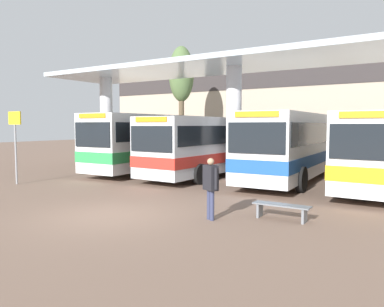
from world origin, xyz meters
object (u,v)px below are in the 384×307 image
object	(u,v)px
transit_bus_right_bay	(293,143)
waiting_bench_near_pillar	(281,208)
transit_bus_left_bay	(165,139)
info_sign_platform	(15,133)
pedestrian_waiting	(211,182)
transit_bus_center_bay	(212,143)
poplar_tree_behind_left	(181,77)
parked_car_street	(281,148)

from	to	relation	value
transit_bus_right_bay	waiting_bench_near_pillar	size ratio (longest dim) A/B	6.25
transit_bus_left_bay	info_sign_platform	size ratio (longest dim) A/B	3.65
info_sign_platform	pedestrian_waiting	world-z (taller)	info_sign_platform
transit_bus_center_bay	poplar_tree_behind_left	xyz separation A→B (m)	(-6.35, 6.44, 4.75)
transit_bus_left_bay	transit_bus_right_bay	xyz separation A→B (m)	(8.31, -0.54, -0.02)
info_sign_platform	poplar_tree_behind_left	bearing A→B (deg)	90.94
poplar_tree_behind_left	transit_bus_center_bay	bearing A→B (deg)	-45.40
transit_bus_right_bay	info_sign_platform	bearing A→B (deg)	35.36
transit_bus_center_bay	pedestrian_waiting	world-z (taller)	transit_bus_center_bay
transit_bus_left_bay	info_sign_platform	xyz separation A→B (m)	(-2.22, -8.60, 0.52)
info_sign_platform	pedestrian_waiting	distance (m)	11.04
transit_bus_right_bay	poplar_tree_behind_left	bearing A→B (deg)	-31.53
transit_bus_right_bay	waiting_bench_near_pillar	bearing A→B (deg)	103.18
transit_bus_center_bay	poplar_tree_behind_left	bearing A→B (deg)	-43.45
transit_bus_center_bay	waiting_bench_near_pillar	size ratio (longest dim) A/B	6.22
transit_bus_left_bay	poplar_tree_behind_left	size ratio (longest dim) A/B	1.39
transit_bus_center_bay	poplar_tree_behind_left	distance (m)	10.22
info_sign_platform	transit_bus_center_bay	bearing A→B (deg)	51.48
waiting_bench_near_pillar	info_sign_platform	bearing A→B (deg)	-179.20
transit_bus_left_bay	poplar_tree_behind_left	bearing A→B (deg)	-67.83
transit_bus_center_bay	pedestrian_waiting	distance (m)	9.88
waiting_bench_near_pillar	pedestrian_waiting	world-z (taller)	pedestrian_waiting
waiting_bench_near_pillar	parked_car_street	distance (m)	18.07
info_sign_platform	pedestrian_waiting	bearing A→B (deg)	-4.80
info_sign_platform	transit_bus_right_bay	bearing A→B (deg)	37.42
pedestrian_waiting	poplar_tree_behind_left	bearing A→B (deg)	154.95
waiting_bench_near_pillar	info_sign_platform	distance (m)	12.84
transit_bus_center_bay	poplar_tree_behind_left	world-z (taller)	poplar_tree_behind_left
waiting_bench_near_pillar	poplar_tree_behind_left	distance (m)	19.98
transit_bus_left_bay	transit_bus_center_bay	bearing A→B (deg)	165.22
transit_bus_center_bay	transit_bus_right_bay	distance (m)	4.42
pedestrian_waiting	parked_car_street	world-z (taller)	parked_car_street
transit_bus_left_bay	waiting_bench_near_pillar	bearing A→B (deg)	139.45
transit_bus_right_bay	info_sign_platform	distance (m)	13.26
transit_bus_right_bay	poplar_tree_behind_left	xyz separation A→B (m)	(-10.76, 6.08, 4.65)
transit_bus_center_bay	info_sign_platform	bearing A→B (deg)	53.44
transit_bus_right_bay	waiting_bench_near_pillar	xyz separation A→B (m)	(2.15, -7.87, -1.51)
transit_bus_right_bay	poplar_tree_behind_left	world-z (taller)	poplar_tree_behind_left
waiting_bench_near_pillar	parked_car_street	xyz separation A→B (m)	(-5.90, 17.06, 0.66)
poplar_tree_behind_left	parked_car_street	distance (m)	9.44
transit_bus_left_bay	waiting_bench_near_pillar	xyz separation A→B (m)	(10.45, -8.42, -1.52)
poplar_tree_behind_left	transit_bus_left_bay	bearing A→B (deg)	-66.12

